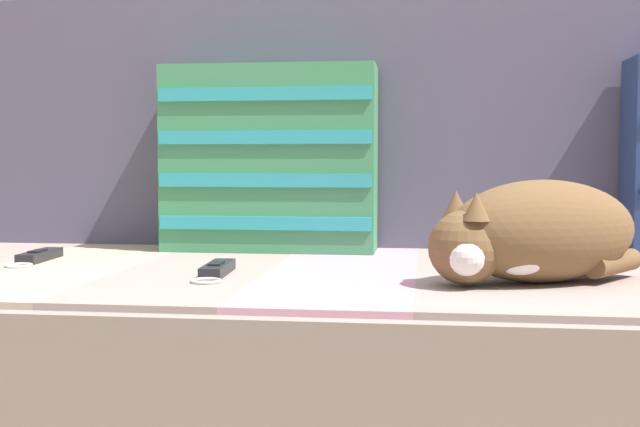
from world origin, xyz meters
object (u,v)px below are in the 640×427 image
sleeping_cat (531,234)px  game_remote_near (217,270)px  game_remote_far (38,256)px  couch (416,378)px  throw_pillow_striped (270,159)px

sleeping_cat → game_remote_near: 0.51m
game_remote_far → game_remote_near: bearing=-19.5°
couch → sleeping_cat: (0.18, -0.15, 0.27)m
throw_pillow_striped → sleeping_cat: size_ratio=1.24×
throw_pillow_striped → sleeping_cat: throw_pillow_striped is taller
couch → game_remote_near: size_ratio=11.44×
game_remote_near → game_remote_far: same height
sleeping_cat → game_remote_far: (-0.89, 0.16, -0.07)m
throw_pillow_striped → sleeping_cat: bearing=-39.0°
couch → throw_pillow_striped: throw_pillow_striped is taller
game_remote_near → throw_pillow_striped: bearing=87.0°
throw_pillow_striped → game_remote_near: throw_pillow_striped is taller
couch → game_remote_near: 0.41m
couch → game_remote_near: bearing=-158.6°
couch → game_remote_far: size_ratio=11.48×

